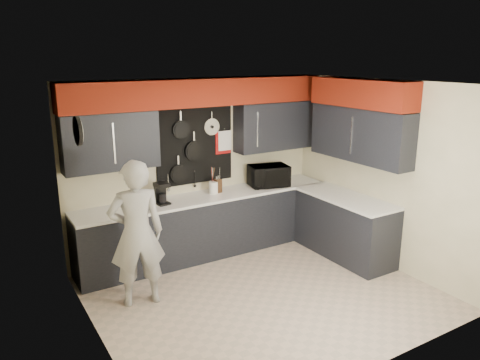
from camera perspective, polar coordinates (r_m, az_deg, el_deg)
ground at (r=6.07m, az=2.70°, el=-13.67°), size 4.00×4.00×0.00m
back_wall_assembly at (r=6.77m, az=-4.67°, el=7.33°), size 4.00×0.36×2.60m
right_wall_assembly at (r=6.80m, az=14.78°, el=6.34°), size 0.36×3.50×2.60m
left_wall_assembly at (r=4.79m, az=-17.46°, el=-4.95°), size 0.05×3.50×2.60m
base_cabinets at (r=6.98m, az=0.90°, el=-5.54°), size 3.95×2.20×0.92m
microwave at (r=7.30m, az=3.50°, el=0.52°), size 0.67×0.52×0.33m
knife_block at (r=6.97m, az=-2.72°, el=-0.71°), size 0.11×0.11×0.20m
utensil_crock at (r=6.94m, az=-3.26°, el=-0.91°), size 0.14×0.14×0.18m
coffee_maker at (r=6.52m, az=-9.57°, el=-1.54°), size 0.19×0.22×0.30m
person at (r=5.63m, az=-12.48°, el=-6.42°), size 0.71×0.53×1.78m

